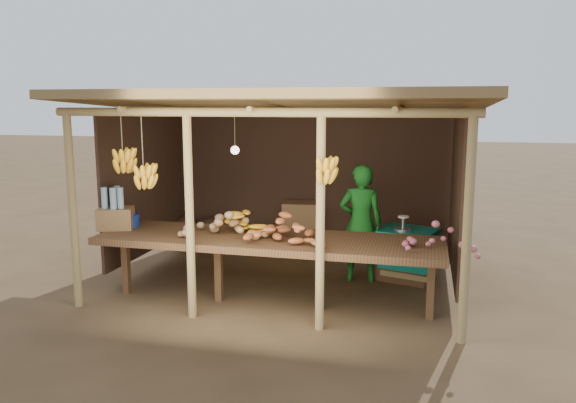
# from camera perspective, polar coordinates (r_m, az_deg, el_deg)

# --- Properties ---
(ground) EXTENTS (60.00, 60.00, 0.00)m
(ground) POSITION_cam_1_polar(r_m,az_deg,el_deg) (7.44, 0.00, -7.99)
(ground) COLOR brown
(ground) RESTS_ON ground
(stall_structure) EXTENTS (4.70, 3.50, 2.43)m
(stall_structure) POSITION_cam_1_polar(r_m,az_deg,el_deg) (7.02, -0.73, 6.78)
(stall_structure) COLOR tan
(stall_structure) RESTS_ON ground
(counter) EXTENTS (3.90, 1.05, 0.80)m
(counter) POSITION_cam_1_polar(r_m,az_deg,el_deg) (6.36, -2.05, -4.18)
(counter) COLOR brown
(counter) RESTS_ON ground
(potato_heap) EXTENTS (1.09, 0.81, 0.37)m
(potato_heap) POSITION_cam_1_polar(r_m,az_deg,el_deg) (6.35, -6.45, -1.99)
(potato_heap) COLOR tan
(potato_heap) RESTS_ON counter
(sweet_potato_heap) EXTENTS (0.97, 0.72, 0.35)m
(sweet_potato_heap) POSITION_cam_1_polar(r_m,az_deg,el_deg) (6.09, -0.30, -2.50)
(sweet_potato_heap) COLOR #BE6131
(sweet_potato_heap) RESTS_ON counter
(onion_heap) EXTENTS (0.79, 0.54, 0.35)m
(onion_heap) POSITION_cam_1_polar(r_m,az_deg,el_deg) (5.89, 15.18, -3.27)
(onion_heap) COLOR #BA5A67
(onion_heap) RESTS_ON counter
(banana_pile) EXTENTS (0.59, 0.38, 0.35)m
(banana_pile) POSITION_cam_1_polar(r_m,az_deg,el_deg) (6.50, -4.62, -1.77)
(banana_pile) COLOR yellow
(banana_pile) RESTS_ON counter
(tomato_basin) EXTENTS (0.43, 0.43, 0.23)m
(tomato_basin) POSITION_cam_1_polar(r_m,az_deg,el_deg) (7.17, -16.55, -1.71)
(tomato_basin) COLOR navy
(tomato_basin) RESTS_ON counter
(bottle_box) EXTENTS (0.49, 0.44, 0.51)m
(bottle_box) POSITION_cam_1_polar(r_m,az_deg,el_deg) (7.04, -17.13, -1.10)
(bottle_box) COLOR olive
(bottle_box) RESTS_ON counter
(vendor) EXTENTS (0.60, 0.44, 1.53)m
(vendor) POSITION_cam_1_polar(r_m,az_deg,el_deg) (7.30, 7.40, -2.21)
(vendor) COLOR #17671C
(vendor) RESTS_ON ground
(tarp_crate) EXTENTS (0.88, 0.82, 0.88)m
(tarp_crate) POSITION_cam_1_polar(r_m,az_deg,el_deg) (7.56, 11.91, -5.08)
(tarp_crate) COLOR brown
(tarp_crate) RESTS_ON ground
(carton_stack) EXTENTS (1.13, 0.49, 0.81)m
(carton_stack) POSITION_cam_1_polar(r_m,az_deg,el_deg) (8.54, 0.01, -3.16)
(carton_stack) COLOR olive
(carton_stack) RESTS_ON ground
(burlap_sacks) EXTENTS (0.90, 0.47, 0.64)m
(burlap_sacks) POSITION_cam_1_polar(r_m,az_deg,el_deg) (8.97, -9.15, -3.19)
(burlap_sacks) COLOR #432C1F
(burlap_sacks) RESTS_ON ground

